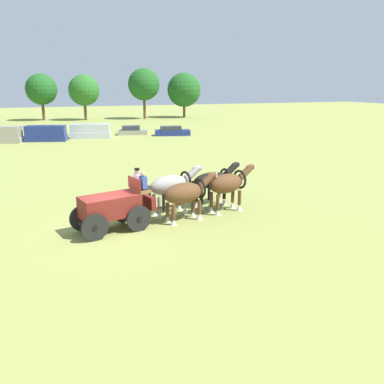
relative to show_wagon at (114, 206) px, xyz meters
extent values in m
plane|color=olive|center=(-0.18, -0.04, -1.15)|extent=(220.00, 220.00, 0.00)
cube|color=maroon|center=(-0.18, -0.04, 0.03)|extent=(2.82, 1.89, 0.96)
cube|color=brown|center=(1.32, 0.31, 0.55)|extent=(0.82, 1.29, 0.12)
cube|color=maroon|center=(1.71, 0.41, -0.10)|extent=(0.48, 1.09, 0.60)
cube|color=maroon|center=(1.03, 0.24, 0.89)|extent=(0.33, 1.17, 0.55)
cube|color=black|center=(-0.18, -0.04, -0.55)|extent=(2.80, 0.81, 0.16)
cylinder|color=black|center=(0.65, 0.94, -0.55)|extent=(1.18, 0.35, 1.19)
cylinder|color=black|center=(0.65, 0.94, -0.55)|extent=(0.24, 0.22, 0.20)
cylinder|color=black|center=(1.00, -0.55, -0.55)|extent=(1.18, 0.35, 1.19)
cylinder|color=black|center=(1.00, -0.55, -0.55)|extent=(0.24, 0.22, 0.20)
cylinder|color=black|center=(-1.36, 0.46, -0.55)|extent=(1.18, 0.35, 1.19)
cylinder|color=black|center=(-1.36, 0.46, -0.55)|extent=(0.24, 0.22, 0.20)
cylinder|color=black|center=(-1.01, -1.02, -0.55)|extent=(1.18, 0.35, 1.19)
cylinder|color=black|center=(-1.01, -1.02, -0.55)|extent=(0.24, 0.22, 0.20)
cylinder|color=brown|center=(2.34, 0.56, -0.50)|extent=(2.55, 0.70, 0.10)
cube|color=slate|center=(1.37, 0.63, 0.69)|extent=(0.46, 0.40, 0.16)
cube|color=silver|center=(1.25, 0.60, 0.97)|extent=(0.32, 0.41, 0.55)
sphere|color=tan|center=(1.25, 0.60, 1.35)|extent=(0.22, 0.22, 0.22)
cylinder|color=black|center=(1.25, 0.60, 1.48)|extent=(0.24, 0.24, 0.08)
cube|color=#2D2D33|center=(1.51, 0.06, 0.69)|extent=(0.46, 0.40, 0.16)
cube|color=#334C99|center=(1.39, 0.03, 0.97)|extent=(0.32, 0.41, 0.55)
sphere|color=tan|center=(1.39, 0.03, 1.35)|extent=(0.22, 0.22, 0.22)
ellipsoid|color=#9E998E|center=(3.07, 1.40, 0.37)|extent=(2.34, 1.47, 1.00)
cylinder|color=#9E998E|center=(3.74, 1.84, -0.44)|extent=(0.18, 0.18, 0.76)
cone|color=silver|center=(3.74, 1.84, -0.98)|extent=(0.30, 0.30, 0.33)
cylinder|color=#9E998E|center=(3.87, 1.31, -0.44)|extent=(0.18, 0.18, 0.76)
cone|color=silver|center=(3.87, 1.31, -0.98)|extent=(0.30, 0.30, 0.33)
cylinder|color=#9E998E|center=(2.27, 1.49, -0.44)|extent=(0.18, 0.18, 0.76)
cone|color=silver|center=(2.27, 1.49, -0.98)|extent=(0.30, 0.30, 0.33)
cylinder|color=#9E998E|center=(2.39, 0.96, -0.44)|extent=(0.18, 0.18, 0.76)
cone|color=silver|center=(2.39, 0.96, -0.98)|extent=(0.30, 0.30, 0.33)
cylinder|color=#9E998E|center=(4.37, 1.71, 0.78)|extent=(1.00, 0.57, 0.81)
ellipsoid|color=#9E998E|center=(4.73, 1.79, 1.04)|extent=(0.64, 0.39, 0.32)
cube|color=silver|center=(5.00, 1.86, 1.04)|extent=(0.08, 0.11, 0.24)
torus|color=black|center=(4.01, 1.62, 0.47)|extent=(0.35, 1.02, 1.02)
cylinder|color=black|center=(1.97, 1.14, 0.07)|extent=(0.14, 0.14, 0.80)
ellipsoid|color=brown|center=(3.37, 0.13, 0.24)|extent=(2.28, 1.45, 0.99)
cylinder|color=brown|center=(4.02, 0.57, -0.52)|extent=(0.18, 0.18, 0.68)
cone|color=silver|center=(4.02, 0.57, -1.00)|extent=(0.30, 0.30, 0.29)
cylinder|color=brown|center=(4.15, 0.04, -0.52)|extent=(0.18, 0.18, 0.68)
cone|color=silver|center=(4.15, 0.04, -1.00)|extent=(0.30, 0.30, 0.29)
cylinder|color=brown|center=(2.59, 0.23, -0.52)|extent=(0.18, 0.18, 0.68)
cone|color=silver|center=(2.59, 0.23, -1.00)|extent=(0.30, 0.30, 0.29)
cylinder|color=brown|center=(2.71, -0.30, -0.52)|extent=(0.18, 0.18, 0.68)
cone|color=silver|center=(2.71, -0.30, -1.00)|extent=(0.30, 0.30, 0.29)
cylinder|color=brown|center=(4.65, 0.44, 0.65)|extent=(1.00, 0.57, 0.81)
ellipsoid|color=brown|center=(5.01, 0.52, 0.90)|extent=(0.64, 0.39, 0.32)
cube|color=silver|center=(5.28, 0.59, 0.90)|extent=(0.08, 0.11, 0.24)
torus|color=black|center=(4.29, 0.35, 0.34)|extent=(0.35, 1.01, 1.01)
cylinder|color=black|center=(2.29, -0.12, -0.06)|extent=(0.14, 0.14, 0.80)
ellipsoid|color=black|center=(5.60, 2.00, 0.29)|extent=(2.33, 1.33, 0.84)
cylinder|color=black|center=(6.29, 2.40, -0.45)|extent=(0.18, 0.18, 0.75)
cone|color=silver|center=(6.29, 2.40, -0.99)|extent=(0.30, 0.30, 0.32)
cylinder|color=black|center=(6.40, 1.95, -0.45)|extent=(0.18, 0.18, 0.75)
cone|color=silver|center=(6.40, 1.95, -0.99)|extent=(0.30, 0.30, 0.32)
cylinder|color=black|center=(4.79, 2.05, -0.45)|extent=(0.18, 0.18, 0.75)
cone|color=silver|center=(4.79, 2.05, -0.99)|extent=(0.30, 0.30, 0.32)
cylinder|color=black|center=(4.90, 1.60, -0.45)|extent=(0.18, 0.18, 0.75)
cone|color=silver|center=(4.90, 1.60, -0.99)|extent=(0.30, 0.30, 0.32)
cylinder|color=black|center=(6.92, 2.31, 0.67)|extent=(1.00, 0.57, 0.81)
ellipsoid|color=black|center=(7.28, 2.40, 0.93)|extent=(0.64, 0.39, 0.32)
cube|color=silver|center=(7.55, 2.47, 0.93)|extent=(0.08, 0.11, 0.24)
torus|color=black|center=(6.56, 2.23, 0.39)|extent=(0.32, 0.88, 0.88)
cylinder|color=black|center=(4.48, 1.73, -0.01)|extent=(0.14, 0.14, 0.80)
ellipsoid|color=brown|center=(5.90, 0.74, 0.36)|extent=(2.22, 1.44, 1.00)
cylinder|color=brown|center=(6.53, 1.17, -0.44)|extent=(0.18, 0.18, 0.76)
cone|color=silver|center=(6.53, 1.17, -0.99)|extent=(0.30, 0.30, 0.32)
cylinder|color=brown|center=(6.66, 0.63, -0.44)|extent=(0.18, 0.18, 0.76)
cone|color=silver|center=(6.66, 0.63, -0.99)|extent=(0.30, 0.30, 0.32)
cylinder|color=brown|center=(5.14, 0.84, -0.44)|extent=(0.18, 0.18, 0.76)
cone|color=silver|center=(5.14, 0.84, -0.99)|extent=(0.30, 0.30, 0.32)
cylinder|color=brown|center=(5.27, 0.30, -0.44)|extent=(0.18, 0.18, 0.76)
cone|color=silver|center=(5.27, 0.30, -0.99)|extent=(0.30, 0.30, 0.32)
cylinder|color=brown|center=(7.15, 1.03, 0.77)|extent=(1.00, 0.57, 0.81)
ellipsoid|color=brown|center=(7.51, 1.12, 1.02)|extent=(0.64, 0.39, 0.32)
cube|color=silver|center=(7.78, 1.18, 1.02)|extent=(0.08, 0.11, 0.24)
torus|color=black|center=(6.79, 0.95, 0.46)|extent=(0.35, 1.02, 1.02)
cylinder|color=black|center=(4.86, 0.49, 0.06)|extent=(0.14, 0.14, 0.80)
cube|color=gray|center=(-6.83, 33.13, -0.85)|extent=(4.99, 3.10, 0.59)
cube|color=gray|center=(-6.83, 33.13, 0.07)|extent=(4.77, 2.90, 1.27)
cube|color=navy|center=(-1.96, 32.87, -0.83)|extent=(4.96, 2.94, 0.63)
cube|color=navy|center=(-1.96, 32.87, 0.07)|extent=(4.74, 2.75, 1.17)
cube|color=silver|center=(3.27, 33.78, -0.78)|extent=(5.18, 3.15, 0.73)
cube|color=silver|center=(3.27, 33.78, 0.08)|extent=(4.95, 2.95, 1.01)
cube|color=gray|center=(8.92, 35.56, -0.85)|extent=(4.16, 2.76, 0.59)
cube|color=#2D333D|center=(8.73, 35.61, -0.28)|extent=(2.65, 2.23, 0.55)
cube|color=navy|center=(13.57, 32.87, -0.80)|extent=(4.85, 2.92, 0.70)
cube|color=#2D333D|center=(13.35, 32.92, -0.21)|extent=(3.06, 2.32, 0.48)
cylinder|color=brown|center=(-1.46, 62.98, 0.66)|extent=(0.50, 0.50, 3.61)
sphere|color=#1E561E|center=(-1.46, 62.98, 4.41)|extent=(5.57, 5.57, 5.57)
cylinder|color=brown|center=(5.83, 60.86, 0.57)|extent=(0.50, 0.50, 3.43)
sphere|color=#286623|center=(5.83, 60.86, 4.24)|extent=(5.59, 5.59, 5.59)
cylinder|color=brown|center=(16.77, 59.68, 1.02)|extent=(0.50, 0.50, 4.33)
sphere|color=#1E561E|center=(16.77, 59.68, 5.27)|extent=(5.95, 5.95, 5.95)
cylinder|color=brown|center=(25.01, 60.15, 0.38)|extent=(0.50, 0.50, 3.05)
sphere|color=#1E561E|center=(25.01, 60.15, 4.21)|extent=(6.61, 6.61, 6.61)
camera|label=1|loc=(-2.92, -17.53, 5.28)|focal=37.98mm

